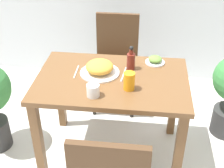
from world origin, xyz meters
TOP-DOWN VIEW (x-y plane):
  - ground_plane at (0.00, 0.00)m, footprint 16.00×16.00m
  - dining_table at (0.00, 0.00)m, footprint 1.07×0.71m
  - chair_far at (-0.05, 0.75)m, footprint 0.42×0.42m
  - food_plate at (-0.10, 0.06)m, footprint 0.29×0.29m
  - side_plate at (0.30, 0.26)m, footprint 0.15×0.15m
  - drink_cup at (-0.10, -0.23)m, footprint 0.08×0.08m
  - juice_glass at (0.13, -0.13)m, footprint 0.08×0.08m
  - sauce_bottle at (0.12, 0.15)m, footprint 0.06×0.06m
  - fork_utensil at (-0.27, 0.06)m, footprint 0.01×0.18m
  - spoon_utensil at (0.08, 0.06)m, footprint 0.03×0.20m

SIDE VIEW (x-z plane):
  - ground_plane at x=0.00m, z-range 0.00..0.00m
  - chair_far at x=-0.05m, z-range 0.05..0.94m
  - dining_table at x=0.00m, z-range 0.25..0.97m
  - fork_utensil at x=-0.27m, z-range 0.72..0.73m
  - spoon_utensil at x=0.08m, z-range 0.72..0.73m
  - side_plate at x=0.30m, z-range 0.72..0.77m
  - drink_cup at x=-0.10m, z-range 0.72..0.80m
  - food_plate at x=-0.10m, z-range 0.72..0.81m
  - juice_glass at x=0.13m, z-range 0.72..0.84m
  - sauce_bottle at x=0.12m, z-range 0.70..0.88m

